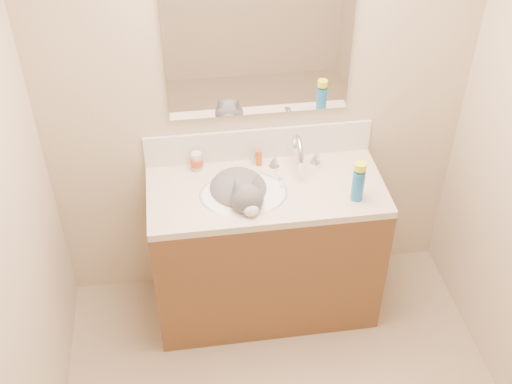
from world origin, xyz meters
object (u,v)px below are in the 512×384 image
object	(u,v)px
basin	(244,204)
pill_bottle	(197,161)
silver_jar	(257,158)
amber_bottle	(259,158)
vanity_cabinet	(266,252)
faucet	(297,155)
spray_can	(358,185)
cat	(240,195)

from	to	relation	value
basin	pill_bottle	bearing A→B (deg)	131.78
silver_jar	amber_bottle	distance (m)	0.02
vanity_cabinet	faucet	xyz separation A→B (m)	(0.18, 0.14, 0.54)
pill_bottle	spray_can	size ratio (longest dim) A/B	0.61
cat	amber_bottle	size ratio (longest dim) A/B	5.08
basin	cat	xyz separation A→B (m)	(-0.01, 0.02, 0.05)
cat	spray_can	size ratio (longest dim) A/B	2.75
vanity_cabinet	amber_bottle	world-z (taller)	amber_bottle
vanity_cabinet	silver_jar	world-z (taller)	silver_jar
basin	pill_bottle	size ratio (longest dim) A/B	4.49
faucet	amber_bottle	bearing A→B (deg)	161.10
vanity_cabinet	amber_bottle	size ratio (longest dim) A/B	13.40
amber_bottle	spray_can	size ratio (longest dim) A/B	0.54
faucet	pill_bottle	world-z (taller)	faucet
silver_jar	amber_bottle	size ratio (longest dim) A/B	0.72
basin	cat	world-z (taller)	cat
spray_can	silver_jar	bearing A→B (deg)	140.48
cat	silver_jar	bearing A→B (deg)	54.19
faucet	silver_jar	xyz separation A→B (m)	(-0.20, 0.08, -0.05)
pill_bottle	silver_jar	world-z (taller)	pill_bottle
faucet	pill_bottle	bearing A→B (deg)	172.11
cat	pill_bottle	distance (m)	0.30
vanity_cabinet	basin	world-z (taller)	basin
pill_bottle	spray_can	world-z (taller)	spray_can
faucet	spray_can	bearing A→B (deg)	-49.09
vanity_cabinet	basin	bearing A→B (deg)	-165.96
basin	amber_bottle	world-z (taller)	amber_bottle
cat	silver_jar	xyz separation A→B (m)	(0.12, 0.23, 0.05)
faucet	amber_bottle	distance (m)	0.20
cat	amber_bottle	world-z (taller)	cat
basin	faucet	size ratio (longest dim) A/B	1.61
spray_can	basin	bearing A→B (deg)	167.93
pill_bottle	amber_bottle	world-z (taller)	pill_bottle
basin	faucet	bearing A→B (deg)	29.12
amber_bottle	pill_bottle	bearing A→B (deg)	178.92
faucet	pill_bottle	xyz separation A→B (m)	(-0.51, 0.07, -0.04)
faucet	cat	size ratio (longest dim) A/B	0.62
pill_bottle	amber_bottle	xyz separation A→B (m)	(0.32, -0.01, -0.01)
amber_bottle	spray_can	bearing A→B (deg)	-38.68
basin	pill_bottle	world-z (taller)	pill_bottle
basin	silver_jar	size ratio (longest dim) A/B	7.01
basin	amber_bottle	size ratio (longest dim) A/B	5.02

